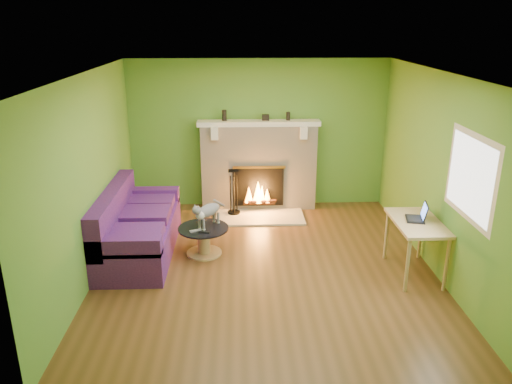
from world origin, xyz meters
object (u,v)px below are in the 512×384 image
sofa (135,229)px  cat (209,213)px  desk (417,228)px  coffee_table (204,239)px

sofa → cat: size_ratio=3.33×
desk → cat: (-2.74, 0.74, -0.05)m
coffee_table → cat: bearing=32.0°
coffee_table → cat: size_ratio=1.14×
desk → sofa: bearing=168.5°
coffee_table → cat: (0.08, 0.05, 0.37)m
sofa → cat: (1.07, -0.04, 0.24)m
coffee_table → sofa: bearing=175.0°
sofa → coffee_table: sofa is taller
coffee_table → desk: size_ratio=0.71×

